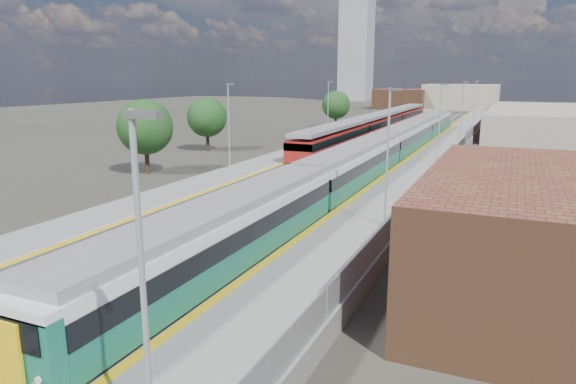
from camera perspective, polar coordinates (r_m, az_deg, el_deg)
The scene contains 12 objects.
ground at distance 57.30m, azimuth 10.69°, elevation 3.36°, with size 320.00×320.00×0.00m, color #47443A.
ballast_bed at distance 60.22m, azimuth 9.16°, elevation 3.90°, with size 10.50×155.00×0.06m, color #565451.
tracks at distance 61.67m, azimuth 10.10°, elevation 4.14°, with size 8.96×160.00×0.17m.
platform_right at distance 58.72m, azimuth 16.30°, elevation 3.82°, with size 4.70×155.00×8.52m.
platform_left at distance 62.18m, azimuth 3.09°, elevation 4.77°, with size 4.30×155.00×8.52m.
buildings at distance 147.01m, azimuth 12.01°, elevation 13.05°, with size 72.00×185.50×40.00m.
green_train at distance 50.16m, azimuth 10.69°, elevation 4.67°, with size 2.91×81.02×3.20m.
red_train at distance 76.20m, azimuth 9.95°, elevation 7.34°, with size 2.97×60.18×3.75m.
tree_a at distance 50.30m, azimuth -15.59°, elevation 6.95°, with size 5.20×5.20×7.05m.
tree_b at distance 64.80m, azimuth -9.00°, elevation 8.20°, with size 4.89×4.89×6.63m.
tree_c at distance 92.05m, azimuth 5.35°, elevation 9.61°, with size 4.94×4.94×6.70m.
tree_d at distance 76.89m, azimuth 29.30°, elevation 7.00°, with size 4.22×4.22×5.72m.
Camera 1 is at (12.73, -5.13, 9.05)m, focal length 32.00 mm.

